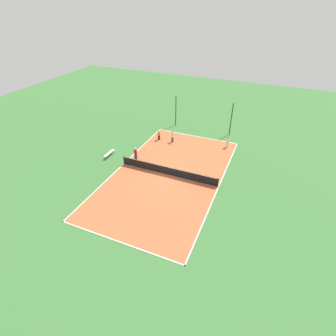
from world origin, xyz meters
TOP-DOWN VIEW (x-y plane):
  - ground_plane at (0.00, 0.00)m, footprint 80.00×80.00m
  - court_surface at (0.00, 0.00)m, footprint 11.32×20.21m
  - tennis_net at (0.00, 0.00)m, footprint 11.12×0.10m
  - bench at (-8.10, 0.89)m, footprint 0.36×1.92m
  - player_far_white at (4.56, 8.66)m, footprint 0.47×0.47m
  - player_coach_red at (-4.56, 1.12)m, footprint 0.43×0.43m
  - player_center_orange at (-4.36, 7.14)m, footprint 0.49×0.49m
  - player_near_white at (-2.43, 7.21)m, footprint 0.99×0.67m
  - tennis_ball_left_sideline at (-5.26, 2.54)m, footprint 0.07×0.07m
  - tennis_ball_midcourt at (2.53, 0.05)m, footprint 0.07×0.07m
  - tennis_ball_far_baseline at (5.10, 2.76)m, footprint 0.07×0.07m
  - tennis_ball_near_net at (2.42, 8.97)m, footprint 0.07×0.07m
  - fence_post_back_left at (-4.04, 12.39)m, footprint 0.12×0.12m
  - fence_post_back_right at (4.04, 12.39)m, footprint 0.12×0.12m

SIDE VIEW (x-z plane):
  - ground_plane at x=0.00m, z-range 0.00..0.00m
  - court_surface at x=0.00m, z-range 0.00..0.02m
  - tennis_ball_left_sideline at x=-5.26m, z-range 0.02..0.09m
  - tennis_ball_midcourt at x=2.53m, z-range 0.02..0.09m
  - tennis_ball_far_baseline at x=5.10m, z-range 0.02..0.09m
  - tennis_ball_near_net at x=2.42m, z-range 0.02..0.09m
  - bench at x=-8.10m, z-range 0.17..0.62m
  - tennis_net at x=0.00m, z-range 0.03..1.10m
  - player_center_orange at x=-4.36m, z-range 0.10..1.47m
  - player_far_white at x=4.56m, z-range 0.11..1.57m
  - player_near_white at x=-2.43m, z-range 0.12..1.60m
  - player_coach_red at x=-4.56m, z-range 0.16..1.94m
  - fence_post_back_left at x=-4.04m, z-range 0.00..4.54m
  - fence_post_back_right at x=4.04m, z-range 0.00..4.54m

